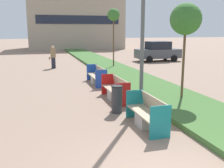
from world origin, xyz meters
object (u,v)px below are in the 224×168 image
at_px(bench_red_frame, 116,91).
at_px(litter_bin, 117,99).
at_px(sapling_tree_far, 114,16).
at_px(bench_blue_frame, 97,77).
at_px(bench_teal_frame, 147,115).
at_px(sapling_tree_near, 186,20).
at_px(parked_car_distant, 158,51).
at_px(pedestrian_walking, 53,57).

distance_m(bench_red_frame, litter_bin, 1.79).
bearing_deg(sapling_tree_far, litter_bin, -105.88).
bearing_deg(bench_blue_frame, bench_teal_frame, -90.04).
bearing_deg(sapling_tree_near, parked_car_distant, 67.97).
relative_size(sapling_tree_near, parked_car_distant, 0.94).
bearing_deg(bench_teal_frame, pedestrian_walking, 97.99).
xyz_separation_m(bench_teal_frame, sapling_tree_near, (2.55, 2.28, 2.95)).
bearing_deg(bench_teal_frame, bench_blue_frame, 89.96).
relative_size(litter_bin, pedestrian_walking, 0.57).
height_order(bench_red_frame, bench_blue_frame, same).
distance_m(bench_teal_frame, parked_car_distant, 17.67).
height_order(bench_teal_frame, parked_car_distant, parked_car_distant).
bearing_deg(bench_blue_frame, parked_car_distant, 48.03).
bearing_deg(parked_car_distant, bench_red_frame, -123.66).
relative_size(bench_red_frame, sapling_tree_near, 0.56).
distance_m(sapling_tree_near, parked_car_distant, 14.72).
distance_m(bench_teal_frame, sapling_tree_near, 4.52).
bearing_deg(parked_car_distant, pedestrian_walking, -168.67).
xyz_separation_m(bench_red_frame, sapling_tree_far, (2.55, 8.92, 3.56)).
bearing_deg(sapling_tree_far, bench_red_frame, -105.95).
relative_size(bench_red_frame, pedestrian_walking, 1.27).
bearing_deg(parked_car_distant, sapling_tree_near, -112.93).
bearing_deg(bench_blue_frame, pedestrian_walking, 105.84).
bearing_deg(bench_teal_frame, sapling_tree_near, 41.77).
distance_m(bench_red_frame, parked_car_distant, 14.79).
xyz_separation_m(bench_blue_frame, sapling_tree_near, (2.55, -4.58, 2.93)).
xyz_separation_m(litter_bin, parked_car_distant, (8.47, 14.15, 0.42)).
distance_m(bench_red_frame, sapling_tree_far, 9.94).
bearing_deg(sapling_tree_near, sapling_tree_far, 90.00).
bearing_deg(litter_bin, bench_teal_frame, -73.44).
distance_m(sapling_tree_near, pedestrian_walking, 12.40).
height_order(pedestrian_walking, parked_car_distant, parked_car_distant).
relative_size(bench_teal_frame, bench_red_frame, 0.89).
height_order(bench_red_frame, sapling_tree_far, sapling_tree_far).
bearing_deg(bench_teal_frame, parked_car_distant, 63.06).
bearing_deg(sapling_tree_far, pedestrian_walking, 163.04).
distance_m(bench_blue_frame, parked_car_distant, 11.97).
xyz_separation_m(bench_teal_frame, parked_car_distant, (8.00, 15.74, 0.55)).
relative_size(sapling_tree_near, pedestrian_walking, 2.27).
distance_m(litter_bin, sapling_tree_near, 4.19).
bearing_deg(bench_teal_frame, bench_red_frame, 89.95).
distance_m(bench_blue_frame, sapling_tree_far, 6.93).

